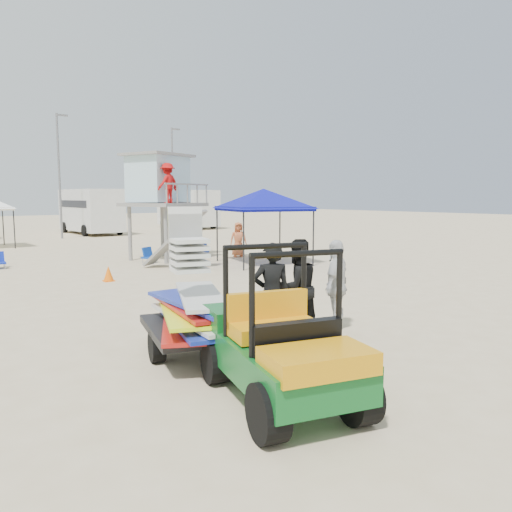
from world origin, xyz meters
TOP-DOWN VIEW (x-y plane):
  - ground at (0.00, 0.00)m, footprint 140.00×140.00m
  - utility_cart at (-2.68, -1.64)m, footprint 2.02×2.96m
  - surf_trailer at (-2.67, 0.70)m, footprint 1.93×2.78m
  - man_left at (-1.15, 0.40)m, footprint 0.83×0.73m
  - man_mid at (-0.30, 0.65)m, footprint 1.02×0.85m
  - man_right at (0.55, 0.40)m, footprint 1.19×0.89m
  - lifeguard_tower at (3.11, 13.13)m, footprint 3.58×3.58m
  - canopy_blue at (5.80, 9.36)m, footprint 3.78×3.78m
  - cone_near at (-0.86, 9.06)m, footprint 0.34×0.34m
  - beach_chair_b at (2.20, 12.51)m, footprint 0.70×0.78m
  - beach_chair_c at (5.19, 13.17)m, footprint 0.73×0.83m
  - rv_mid_right at (6.00, 29.99)m, footprint 2.64×7.00m
  - rv_far_right at (15.00, 31.49)m, footprint 2.64×6.60m
  - light_pole_left at (3.00, 27.00)m, footprint 0.14×0.14m
  - light_pole_right at (12.00, 28.50)m, footprint 0.14×0.14m

SIDE VIEW (x-z plane):
  - ground at x=0.00m, z-range 0.00..0.00m
  - cone_near at x=-0.86m, z-range 0.00..0.50m
  - beach_chair_b at x=2.20m, z-range -0.01..0.63m
  - beach_chair_c at x=5.19m, z-range -0.01..0.63m
  - surf_trailer at x=-2.67m, z-range -0.21..2.04m
  - man_right at x=0.55m, z-range 0.00..1.88m
  - utility_cart at x=-2.68m, z-range -0.07..1.98m
  - man_left at x=-1.15m, z-range 0.00..1.91m
  - man_mid at x=-0.30m, z-range 0.00..1.92m
  - rv_far_right at x=15.00m, z-range 0.17..3.42m
  - rv_mid_right at x=6.00m, z-range 0.17..3.42m
  - canopy_blue at x=5.80m, z-range 1.18..4.62m
  - lifeguard_tower at x=3.11m, z-range 1.09..5.53m
  - light_pole_left at x=3.00m, z-range 0.00..8.00m
  - light_pole_right at x=12.00m, z-range 0.00..8.00m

